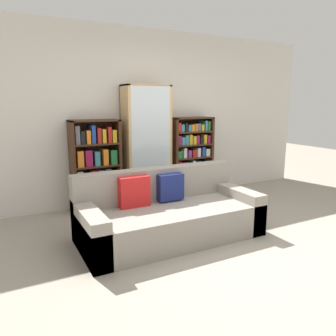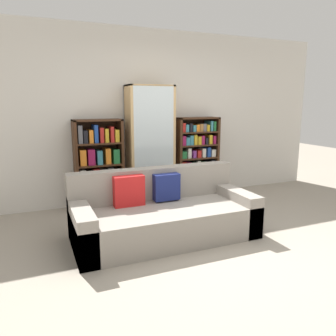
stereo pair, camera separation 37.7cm
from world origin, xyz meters
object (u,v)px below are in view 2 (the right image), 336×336
at_px(bookshelf_right, 196,158).
at_px(wine_bottle, 196,194).
at_px(display_cabinet, 150,146).
at_px(couch, 163,215).
at_px(bookshelf_left, 99,166).

relative_size(bookshelf_right, wine_bottle, 3.29).
bearing_deg(display_cabinet, couch, -103.96).
height_order(bookshelf_left, bookshelf_right, bookshelf_right).
distance_m(display_cabinet, wine_bottle, 1.05).
height_order(display_cabinet, wine_bottle, display_cabinet).
distance_m(bookshelf_left, display_cabinet, 0.86).
relative_size(couch, display_cabinet, 1.15).
bearing_deg(bookshelf_right, display_cabinet, -178.89).
xyz_separation_m(couch, bookshelf_right, (1.17, 1.40, 0.38)).
relative_size(display_cabinet, bookshelf_right, 1.37).
bearing_deg(bookshelf_right, couch, -129.72).
bearing_deg(display_cabinet, bookshelf_right, 1.11).
relative_size(couch, bookshelf_right, 1.58).
relative_size(bookshelf_left, display_cabinet, 0.73).
bearing_deg(bookshelf_left, display_cabinet, -1.12).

